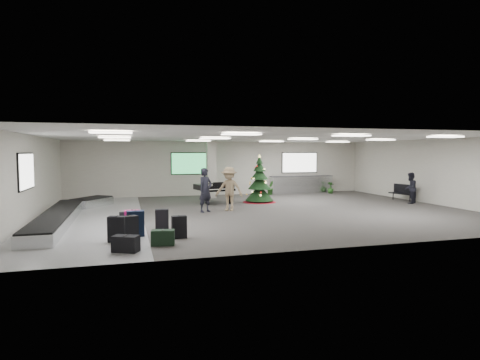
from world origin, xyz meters
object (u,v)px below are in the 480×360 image
object	(u,v)px
potted_plant_left	(270,188)
potted_plant_right	(331,188)
traveler_a	(205,190)
baggage_carousel	(66,214)
traveler_bench	(410,188)
grand_piano	(214,188)
bench	(403,191)
pink_suitcase	(132,222)
traveler_b	(229,189)
christmas_tree	(259,186)
service_counter	(301,184)

from	to	relation	value
potted_plant_left	potted_plant_right	distance (m)	3.90
potted_plant_right	traveler_a	bearing A→B (deg)	-148.27
baggage_carousel	traveler_bench	size ratio (longest dim) A/B	6.26
baggage_carousel	traveler_a	bearing A→B (deg)	4.27
grand_piano	potted_plant_right	distance (m)	8.44
bench	potted_plant_left	xyz separation A→B (m)	(-5.74, 4.71, -0.07)
pink_suitcase	grand_piano	distance (m)	7.86
pink_suitcase	potted_plant_left	bearing A→B (deg)	49.89
baggage_carousel	pink_suitcase	world-z (taller)	pink_suitcase
grand_piano	potted_plant_right	bearing A→B (deg)	6.04
baggage_carousel	traveler_b	bearing A→B (deg)	4.73
christmas_tree	grand_piano	world-z (taller)	christmas_tree
traveler_bench	traveler_a	bearing A→B (deg)	-33.12
christmas_tree	potted_plant_left	xyz separation A→B (m)	(1.79, 3.25, -0.43)
baggage_carousel	potted_plant_right	distance (m)	15.65
baggage_carousel	pink_suitcase	size ratio (longest dim) A/B	12.78
baggage_carousel	traveler_b	size ratio (longest dim) A/B	5.06
christmas_tree	grand_piano	size ratio (longest dim) A/B	1.12
pink_suitcase	traveler_a	size ratio (longest dim) A/B	0.40
grand_piano	potted_plant_left	distance (m)	5.09
potted_plant_right	pink_suitcase	bearing A→B (deg)	-142.13
bench	traveler_bench	distance (m)	1.22
traveler_b	potted_plant_left	distance (m)	7.01
pink_suitcase	traveler_a	bearing A→B (deg)	51.22
traveler_b	traveler_bench	size ratio (longest dim) A/B	1.24
bench	potted_plant_left	world-z (taller)	bench
service_counter	pink_suitcase	world-z (taller)	service_counter
baggage_carousel	grand_piano	world-z (taller)	grand_piano
christmas_tree	bench	distance (m)	7.67
pink_suitcase	potted_plant_left	world-z (taller)	potted_plant_left
baggage_carousel	bench	xyz separation A→B (m)	(16.32, 1.55, 0.27)
traveler_a	traveler_bench	size ratio (longest dim) A/B	1.22
christmas_tree	traveler_bench	size ratio (longest dim) A/B	1.59
service_counter	traveler_a	xyz separation A→B (m)	(-7.35, -6.32, 0.40)
baggage_carousel	grand_piano	size ratio (longest dim) A/B	4.42
grand_piano	potted_plant_left	bearing A→B (deg)	23.44
traveler_bench	potted_plant_right	xyz separation A→B (m)	(-1.42, 5.51, -0.42)
pink_suitcase	bench	bearing A→B (deg)	19.75
bench	traveler_a	xyz separation A→B (m)	(-10.84, -1.14, 0.46)
baggage_carousel	bench	size ratio (longest dim) A/B	6.80
baggage_carousel	traveler_bench	world-z (taller)	traveler_bench
pink_suitcase	potted_plant_right	xyz separation A→B (m)	(12.07, 9.39, -0.01)
potted_plant_left	pink_suitcase	bearing A→B (deg)	-130.21
grand_piano	traveler_b	size ratio (longest dim) A/B	1.14
grand_piano	traveler_a	distance (m)	3.04
christmas_tree	bench	xyz separation A→B (m)	(7.52, -1.47, -0.35)
grand_piano	traveler_b	xyz separation A→B (m)	(0.10, -2.74, 0.17)
traveler_b	potted_plant_right	size ratio (longest dim) A/B	2.68
christmas_tree	baggage_carousel	bearing A→B (deg)	-161.09
bench	baggage_carousel	bearing A→B (deg)	173.59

